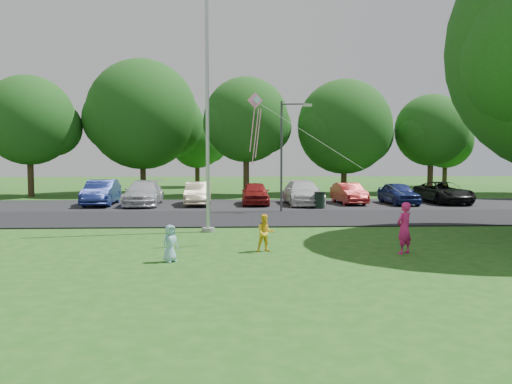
{
  "coord_description": "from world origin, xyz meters",
  "views": [
    {
      "loc": [
        -2.51,
        -14.09,
        2.87
      ],
      "look_at": [
        -1.7,
        4.0,
        1.6
      ],
      "focal_mm": 35.0,
      "sensor_mm": 36.0,
      "label": 1
    }
  ],
  "objects_px": {
    "trash_can": "(320,201)",
    "child_blue": "(170,243)",
    "woman": "(404,228)",
    "flagpole": "(207,123)",
    "street_lamp": "(286,146)",
    "kite": "(259,117)",
    "child_yellow": "(265,233)"
  },
  "relations": [
    {
      "from": "flagpole",
      "to": "street_lamp",
      "type": "relative_size",
      "value": 1.74
    },
    {
      "from": "trash_can",
      "to": "woman",
      "type": "height_order",
      "value": "woman"
    },
    {
      "from": "kite",
      "to": "child_yellow",
      "type": "bearing_deg",
      "value": -101.9
    },
    {
      "from": "flagpole",
      "to": "trash_can",
      "type": "relative_size",
      "value": 10.46
    },
    {
      "from": "child_blue",
      "to": "kite",
      "type": "bearing_deg",
      "value": 1.12
    },
    {
      "from": "flagpole",
      "to": "kite",
      "type": "bearing_deg",
      "value": -57.13
    },
    {
      "from": "trash_can",
      "to": "child_blue",
      "type": "bearing_deg",
      "value": -115.58
    },
    {
      "from": "trash_can",
      "to": "kite",
      "type": "distance_m",
      "value": 12.07
    },
    {
      "from": "child_yellow",
      "to": "kite",
      "type": "xyz_separation_m",
      "value": [
        -0.13,
        1.34,
        3.61
      ]
    },
    {
      "from": "flagpole",
      "to": "trash_can",
      "type": "height_order",
      "value": "flagpole"
    },
    {
      "from": "kite",
      "to": "flagpole",
      "type": "bearing_deg",
      "value": 105.49
    },
    {
      "from": "street_lamp",
      "to": "trash_can",
      "type": "bearing_deg",
      "value": 39.29
    },
    {
      "from": "child_blue",
      "to": "kite",
      "type": "height_order",
      "value": "kite"
    },
    {
      "from": "woman",
      "to": "child_yellow",
      "type": "height_order",
      "value": "woman"
    },
    {
      "from": "woman",
      "to": "kite",
      "type": "xyz_separation_m",
      "value": [
        -4.22,
        1.83,
        3.41
      ]
    },
    {
      "from": "street_lamp",
      "to": "kite",
      "type": "xyz_separation_m",
      "value": [
        -1.88,
        -9.5,
        0.73
      ]
    },
    {
      "from": "street_lamp",
      "to": "child_yellow",
      "type": "xyz_separation_m",
      "value": [
        -1.75,
        -10.84,
        -2.88
      ]
    },
    {
      "from": "child_blue",
      "to": "woman",
      "type": "bearing_deg",
      "value": -38.03
    },
    {
      "from": "street_lamp",
      "to": "kite",
      "type": "height_order",
      "value": "street_lamp"
    },
    {
      "from": "woman",
      "to": "kite",
      "type": "relative_size",
      "value": 0.33
    },
    {
      "from": "woman",
      "to": "kite",
      "type": "bearing_deg",
      "value": -57.75
    },
    {
      "from": "flagpole",
      "to": "kite",
      "type": "xyz_separation_m",
      "value": [
        1.82,
        -2.81,
        0.02
      ]
    },
    {
      "from": "trash_can",
      "to": "child_yellow",
      "type": "xyz_separation_m",
      "value": [
        -3.77,
        -12.15,
        0.09
      ]
    },
    {
      "from": "child_yellow",
      "to": "child_blue",
      "type": "distance_m",
      "value": 3.01
    },
    {
      "from": "woman",
      "to": "kite",
      "type": "height_order",
      "value": "kite"
    },
    {
      "from": "flagpole",
      "to": "child_blue",
      "type": "distance_m",
      "value": 6.64
    },
    {
      "from": "flagpole",
      "to": "street_lamp",
      "type": "height_order",
      "value": "flagpole"
    },
    {
      "from": "trash_can",
      "to": "child_blue",
      "type": "xyz_separation_m",
      "value": [
        -6.46,
        -13.5,
        0.03
      ]
    },
    {
      "from": "child_yellow",
      "to": "flagpole",
      "type": "bearing_deg",
      "value": 105.28
    },
    {
      "from": "trash_can",
      "to": "woman",
      "type": "xyz_separation_m",
      "value": [
        0.33,
        -12.64,
        0.29
      ]
    },
    {
      "from": "flagpole",
      "to": "woman",
      "type": "distance_m",
      "value": 8.34
    },
    {
      "from": "child_blue",
      "to": "flagpole",
      "type": "bearing_deg",
      "value": 37.02
    }
  ]
}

